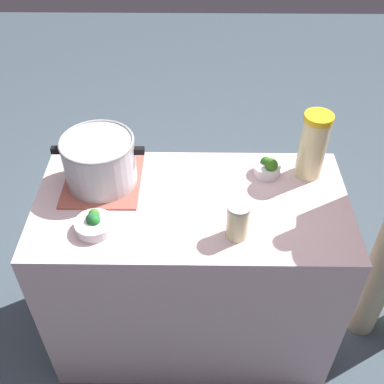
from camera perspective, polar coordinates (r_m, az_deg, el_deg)
ground_plane at (r=2.44m, az=-0.00°, el=-15.91°), size 8.00×8.00×0.00m
counter_slab at (r=2.09m, az=-0.00°, el=-9.73°), size 1.20×0.61×0.86m
dish_cloth at (r=1.89m, az=-10.79°, el=1.35°), size 0.30×0.32×0.01m
cooking_pot at (r=1.82m, az=-11.21°, el=3.83°), size 0.35×0.28×0.19m
lemonade_pitcher at (r=1.86m, az=14.53°, el=5.51°), size 0.11×0.11×0.28m
mason_jar at (r=1.61m, az=5.60°, el=-3.50°), size 0.08×0.08×0.14m
broccoli_bowl_front at (r=1.90m, az=9.20°, el=2.92°), size 0.11×0.11×0.08m
broccoli_bowl_center at (r=1.69m, az=-11.84°, el=-3.80°), size 0.14×0.14×0.07m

